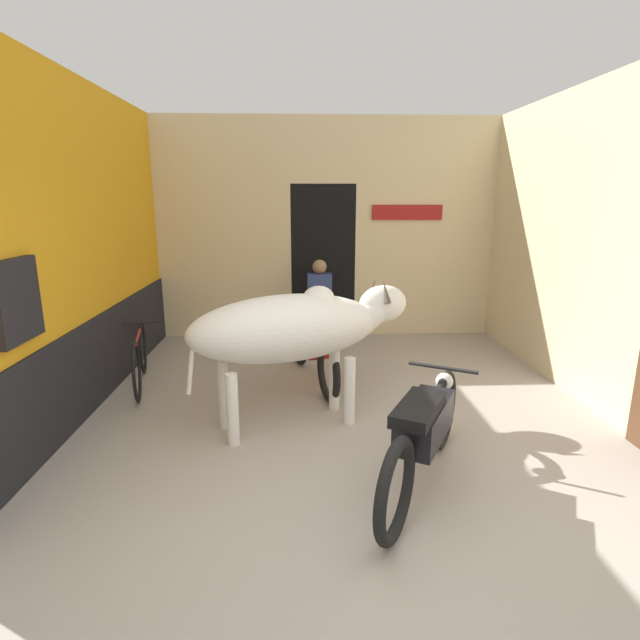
{
  "coord_description": "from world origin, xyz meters",
  "views": [
    {
      "loc": [
        -0.43,
        -2.67,
        2.18
      ],
      "look_at": [
        -0.22,
        2.32,
        0.95
      ],
      "focal_mm": 28.0,
      "sensor_mm": 36.0,
      "label": 1
    }
  ],
  "objects_px": {
    "bicycle": "(140,357)",
    "motorcycle_far": "(312,345)",
    "shopkeeper_seated": "(320,299)",
    "cow": "(296,328)",
    "motorcycle_near": "(424,430)",
    "plastic_stool": "(346,323)"
  },
  "relations": [
    {
      "from": "cow",
      "to": "bicycle",
      "type": "xyz_separation_m",
      "value": [
        -1.85,
        1.11,
        -0.63
      ]
    },
    {
      "from": "bicycle",
      "to": "plastic_stool",
      "type": "height_order",
      "value": "bicycle"
    },
    {
      "from": "bicycle",
      "to": "motorcycle_far",
      "type": "bearing_deg",
      "value": 2.09
    },
    {
      "from": "motorcycle_near",
      "to": "bicycle",
      "type": "distance_m",
      "value": 3.6
    },
    {
      "from": "bicycle",
      "to": "shopkeeper_seated",
      "type": "bearing_deg",
      "value": 37.27
    },
    {
      "from": "motorcycle_far",
      "to": "shopkeeper_seated",
      "type": "height_order",
      "value": "shopkeeper_seated"
    },
    {
      "from": "cow",
      "to": "motorcycle_far",
      "type": "relative_size",
      "value": 1.16
    },
    {
      "from": "cow",
      "to": "motorcycle_near",
      "type": "distance_m",
      "value": 1.58
    },
    {
      "from": "shopkeeper_seated",
      "to": "motorcycle_far",
      "type": "bearing_deg",
      "value": -95.54
    },
    {
      "from": "cow",
      "to": "bicycle",
      "type": "height_order",
      "value": "cow"
    },
    {
      "from": "motorcycle_near",
      "to": "plastic_stool",
      "type": "height_order",
      "value": "motorcycle_near"
    },
    {
      "from": "cow",
      "to": "bicycle",
      "type": "distance_m",
      "value": 2.25
    },
    {
      "from": "shopkeeper_seated",
      "to": "bicycle",
      "type": "bearing_deg",
      "value": -142.73
    },
    {
      "from": "shopkeeper_seated",
      "to": "plastic_stool",
      "type": "height_order",
      "value": "shopkeeper_seated"
    },
    {
      "from": "cow",
      "to": "shopkeeper_seated",
      "type": "relative_size",
      "value": 1.76
    },
    {
      "from": "bicycle",
      "to": "shopkeeper_seated",
      "type": "xyz_separation_m",
      "value": [
        2.19,
        1.66,
        0.34
      ]
    },
    {
      "from": "motorcycle_far",
      "to": "bicycle",
      "type": "bearing_deg",
      "value": -177.91
    },
    {
      "from": "cow",
      "to": "plastic_stool",
      "type": "relative_size",
      "value": 4.69
    },
    {
      "from": "shopkeeper_seated",
      "to": "plastic_stool",
      "type": "relative_size",
      "value": 2.67
    },
    {
      "from": "cow",
      "to": "shopkeeper_seated",
      "type": "xyz_separation_m",
      "value": [
        0.34,
        2.77,
        -0.3
      ]
    },
    {
      "from": "motorcycle_far",
      "to": "shopkeeper_seated",
      "type": "xyz_separation_m",
      "value": [
        0.15,
        1.59,
        0.23
      ]
    },
    {
      "from": "motorcycle_far",
      "to": "motorcycle_near",
      "type": "bearing_deg",
      "value": -71.33
    }
  ]
}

